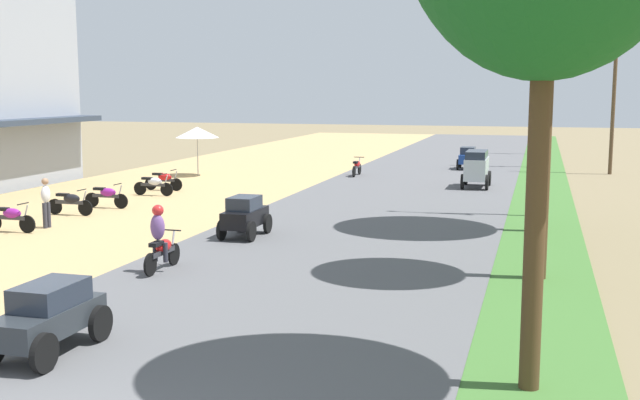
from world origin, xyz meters
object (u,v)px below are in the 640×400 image
Objects in this scene: parked_motorbike_third at (11,217)px; parked_motorbike_sixth at (154,184)px; parked_motorbike_fourth at (70,201)px; vendor_umbrella at (197,132)px; streetlamp_mid at (548,89)px; parked_motorbike_fifth at (107,195)px; streetlamp_near at (551,82)px; utility_pole_near at (614,84)px; car_sedan_charcoal at (49,315)px; motorbike_foreground_rider at (161,240)px; pedestrian_on_shoulder at (46,200)px; car_van_silver at (477,167)px; parked_motorbike_seventh at (164,179)px; car_hatchback_blue at (468,157)px; car_hatchback_black at (245,215)px; motorbike_ahead_second at (357,166)px; streetlamp_far at (547,89)px.

parked_motorbike_sixth is at bearing 88.20° from parked_motorbike_third.
parked_motorbike_third is 3.40m from parked_motorbike_fourth.
vendor_umbrella reaches higher than parked_motorbike_fourth.
streetlamp_mid is at bearing 57.95° from parked_motorbike_third.
parked_motorbike_fourth is at bearing 92.11° from parked_motorbike_third.
vendor_umbrella is 19.82m from streetlamp_mid.
parked_motorbike_sixth is (0.06, 3.58, 0.00)m from parked_motorbike_fifth.
streetlamp_near is 0.89× the size of utility_pole_near.
car_sedan_charcoal is at bearing -49.59° from parked_motorbike_third.
parked_motorbike_fourth is 1.00× the size of motorbike_foreground_rider.
streetlamp_mid is 36.26m from car_sedan_charcoal.
pedestrian_on_shoulder is 18.93m from car_van_silver.
parked_motorbike_seventh is at bearing 89.79° from parked_motorbike_fourth.
parked_motorbike_seventh is 0.23× the size of streetlamp_mid.
car_hatchback_blue is (11.75, 18.13, 0.19)m from parked_motorbike_fifth.
streetlamp_mid is at bearing 74.06° from car_van_silver.
utility_pole_near reaches higher than car_sedan_charcoal.
car_van_silver reaches higher than parked_motorbike_seventh.
vendor_umbrella is at bearing 109.64° from car_sedan_charcoal.
car_hatchback_black is 1.11× the size of motorbike_foreground_rider.
parked_motorbike_third and parked_motorbike_fourth have the same top height.
pedestrian_on_shoulder reaches higher than parked_motorbike_fifth.
utility_pole_near is (18.86, 22.49, 3.81)m from pedestrian_on_shoulder.
parked_motorbike_fourth is 1.00× the size of parked_motorbike_fifth.
streetlamp_mid is (15.84, 16.93, 3.97)m from parked_motorbike_sixth.
motorbike_foreground_rider is (-12.45, -26.97, -3.92)m from utility_pole_near.
streetlamp_near reaches higher than car_van_silver.
parked_motorbike_third is 0.20× the size of utility_pole_near.
streetlamp_near reaches higher than car_hatchback_blue.
car_van_silver is 19.68m from motorbike_foreground_rider.
motorbike_foreground_rider reaches higher than car_hatchback_black.
car_van_silver is at bearing -26.62° from motorbike_ahead_second.
vendor_umbrella is at bearing 154.11° from streetlamp_near.
streetlamp_mid reaches higher than parked_motorbike_seventh.
car_hatchback_black is at bearing -46.94° from parked_motorbike_sixth.
parked_motorbike_sixth is at bearing 92.44° from pedestrian_on_shoulder.
motorbike_ahead_second is (7.95, 2.11, -1.73)m from vendor_umbrella.
vendor_umbrella is 1.40× the size of motorbike_ahead_second.
motorbike_ahead_second is (-1.20, 27.75, -0.17)m from car_sedan_charcoal.
parked_motorbike_seventh is 0.71× the size of vendor_umbrella.
streetlamp_mid is at bearing 145.83° from utility_pole_near.
car_sedan_charcoal is (-8.11, -35.13, -3.78)m from streetlamp_mid.
car_van_silver is (5.10, 24.59, 0.28)m from car_sedan_charcoal.
car_hatchback_blue reaches higher than parked_motorbike_third.
car_hatchback_blue is at bearing 28.47° from vendor_umbrella.
parked_motorbike_sixth is 0.23× the size of streetlamp_far.
streetlamp_near is at bearing 9.41° from parked_motorbike_fifth.
streetlamp_far is 39.74m from motorbike_foreground_rider.
vendor_umbrella is 1.26× the size of car_hatchback_black.
utility_pole_near is (19.25, 18.23, 4.23)m from parked_motorbike_fifth.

